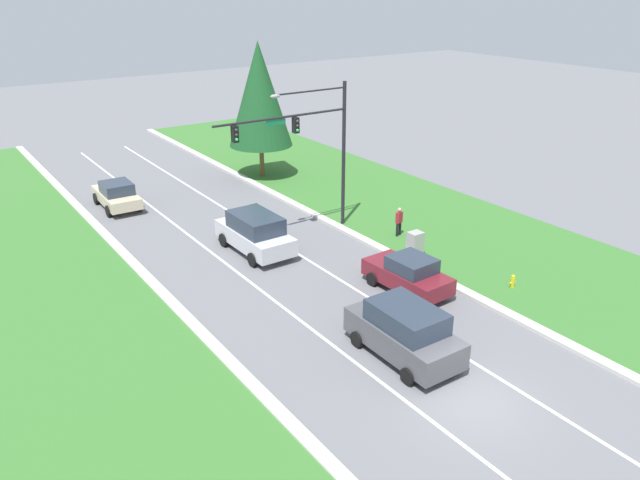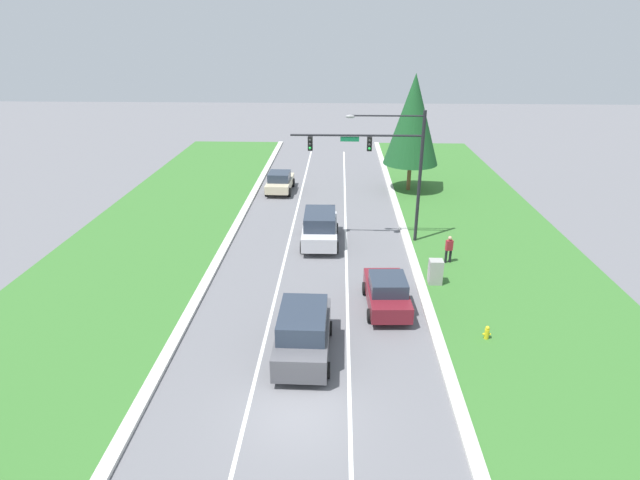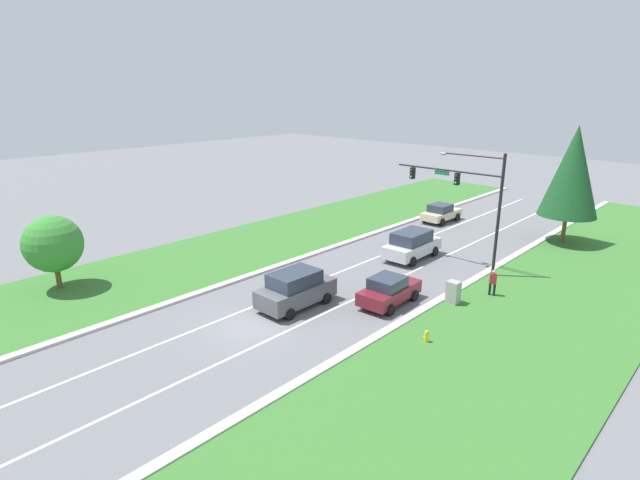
% 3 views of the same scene
% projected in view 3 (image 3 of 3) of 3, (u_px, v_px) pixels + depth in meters
% --- Properties ---
extents(ground_plane, '(160.00, 160.00, 0.00)m').
position_uv_depth(ground_plane, '(252.00, 326.00, 26.31)').
color(ground_plane, slate).
extents(curb_strip_right, '(0.50, 90.00, 0.15)m').
position_uv_depth(curb_strip_right, '(332.00, 363.00, 22.62)').
color(curb_strip_right, beige).
rests_on(curb_strip_right, ground_plane).
extents(curb_strip_left, '(0.50, 90.00, 0.15)m').
position_uv_depth(curb_strip_left, '(192.00, 295.00, 29.96)').
color(curb_strip_left, beige).
rests_on(curb_strip_left, ground_plane).
extents(grass_verge_right, '(10.00, 90.00, 0.08)m').
position_uv_depth(grass_verge_right, '(434.00, 413.00, 19.21)').
color(grass_verge_right, '#38702D').
rests_on(grass_verge_right, ground_plane).
extents(grass_verge_left, '(10.00, 90.00, 0.08)m').
position_uv_depth(grass_verge_left, '(147.00, 274.00, 33.39)').
color(grass_verge_left, '#38702D').
rests_on(grass_verge_left, ground_plane).
extents(lane_stripe_inner_left, '(0.14, 81.00, 0.01)m').
position_uv_depth(lane_stripe_inner_left, '(231.00, 315.00, 27.48)').
color(lane_stripe_inner_left, white).
rests_on(lane_stripe_inner_left, ground_plane).
extents(lane_stripe_inner_right, '(0.14, 81.00, 0.01)m').
position_uv_depth(lane_stripe_inner_right, '(275.00, 337.00, 25.14)').
color(lane_stripe_inner_right, white).
rests_on(lane_stripe_inner_right, ground_plane).
extents(traffic_signal_mast, '(7.85, 0.41, 8.12)m').
position_uv_depth(traffic_signal_mast, '(468.00, 192.00, 32.99)').
color(traffic_signal_mast, black).
rests_on(traffic_signal_mast, ground_plane).
extents(graphite_suv, '(2.31, 4.72, 2.11)m').
position_uv_depth(graphite_suv, '(296.00, 289.00, 28.34)').
color(graphite_suv, '#4C4C51').
rests_on(graphite_suv, ground_plane).
extents(champagne_sedan, '(2.16, 4.43, 1.68)m').
position_uv_depth(champagne_sedan, '(441.00, 213.00, 46.36)').
color(champagne_sedan, beige).
rests_on(champagne_sedan, ground_plane).
extents(burgundy_sedan, '(2.19, 4.27, 1.71)m').
position_uv_depth(burgundy_sedan, '(389.00, 290.00, 28.71)').
color(burgundy_sedan, maroon).
rests_on(burgundy_sedan, ground_plane).
extents(silver_suv, '(2.34, 4.99, 2.07)m').
position_uv_depth(silver_suv, '(412.00, 244.00, 36.37)').
color(silver_suv, silver).
rests_on(silver_suv, ground_plane).
extents(utility_cabinet, '(0.70, 0.60, 1.40)m').
position_uv_depth(utility_cabinet, '(453.00, 293.00, 28.73)').
color(utility_cabinet, '#9E9E99').
rests_on(utility_cabinet, ground_plane).
extents(pedestrian, '(0.42, 0.30, 1.69)m').
position_uv_depth(pedestrian, '(493.00, 282.00, 29.70)').
color(pedestrian, black).
rests_on(pedestrian, ground_plane).
extents(fire_hydrant, '(0.34, 0.20, 0.70)m').
position_uv_depth(fire_hydrant, '(426.00, 337.00, 24.41)').
color(fire_hydrant, gold).
rests_on(fire_hydrant, ground_plane).
extents(conifer_near_right_tree, '(4.40, 4.40, 9.35)m').
position_uv_depth(conifer_near_right_tree, '(573.00, 171.00, 38.46)').
color(conifer_near_right_tree, brown).
rests_on(conifer_near_right_tree, ground_plane).
extents(oak_near_left_tree, '(3.49, 3.49, 4.71)m').
position_uv_depth(oak_near_left_tree, '(53.00, 244.00, 30.19)').
color(oak_near_left_tree, brown).
rests_on(oak_near_left_tree, ground_plane).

